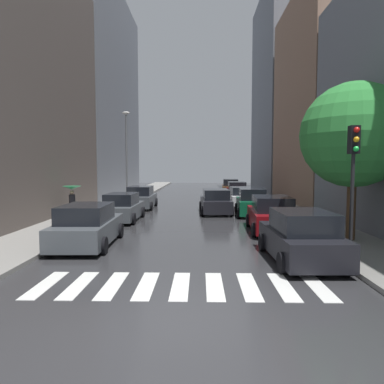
# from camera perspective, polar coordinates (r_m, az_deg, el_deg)

# --- Properties ---
(ground_plane) EXTENTS (28.00, 72.00, 0.04)m
(ground_plane) POSITION_cam_1_polar(r_m,az_deg,el_deg) (30.98, 0.36, -1.67)
(ground_plane) COLOR #2C2C2F
(sidewalk_left) EXTENTS (3.00, 72.00, 0.15)m
(sidewalk_left) POSITION_cam_1_polar(r_m,az_deg,el_deg) (31.75, -11.45, -1.44)
(sidewalk_left) COLOR gray
(sidewalk_left) RESTS_ON ground
(sidewalk_right) EXTENTS (3.00, 72.00, 0.15)m
(sidewalk_right) POSITION_cam_1_polar(r_m,az_deg,el_deg) (31.54, 12.25, -1.49)
(sidewalk_right) COLOR gray
(sidewalk_right) RESTS_ON ground
(crosswalk_stripes) EXTENTS (7.65, 2.20, 0.01)m
(crosswalk_stripes) POSITION_cam_1_polar(r_m,az_deg,el_deg) (9.55, -1.90, -15.01)
(crosswalk_stripes) COLOR silver
(crosswalk_stripes) RESTS_ON ground
(building_left_mid) EXTENTS (6.00, 19.83, 21.98)m
(building_left_mid) POSITION_cam_1_polar(r_m,az_deg,el_deg) (41.23, -15.47, 15.01)
(building_left_mid) COLOR slate
(building_left_mid) RESTS_ON ground
(building_right_mid) EXTENTS (6.00, 13.01, 17.00)m
(building_right_mid) POSITION_cam_1_polar(r_m,az_deg,el_deg) (31.99, 21.04, 13.55)
(building_right_mid) COLOR #8C6B56
(building_right_mid) RESTS_ON ground
(building_right_far) EXTENTS (6.00, 14.70, 24.19)m
(building_right_far) POSITION_cam_1_polar(r_m,az_deg,el_deg) (46.45, 14.87, 15.17)
(building_right_far) COLOR slate
(building_right_far) RESTS_ON ground
(parked_car_left_nearest) EXTENTS (2.28, 4.56, 1.66)m
(parked_car_left_nearest) POSITION_cam_1_polar(r_m,az_deg,el_deg) (14.54, -16.68, -5.36)
(parked_car_left_nearest) COLOR #474C51
(parked_car_left_nearest) RESTS_ON ground
(parked_car_left_second) EXTENTS (2.07, 4.27, 1.61)m
(parked_car_left_second) POSITION_cam_1_polar(r_m,az_deg,el_deg) (20.61, -11.28, -2.55)
(parked_car_left_second) COLOR #474C51
(parked_car_left_second) RESTS_ON ground
(parked_car_left_third) EXTENTS (2.09, 4.31, 1.66)m
(parked_car_left_third) POSITION_cam_1_polar(r_m,az_deg,el_deg) (26.60, -8.32, -0.95)
(parked_car_left_third) COLOR #474C51
(parked_car_left_third) RESTS_ON ground
(parked_car_right_nearest) EXTENTS (2.25, 4.31, 1.70)m
(parked_car_right_nearest) POSITION_cam_1_polar(r_m,az_deg,el_deg) (12.21, 17.36, -7.12)
(parked_car_right_nearest) COLOR black
(parked_car_right_nearest) RESTS_ON ground
(parked_car_right_second) EXTENTS (2.29, 4.53, 1.72)m
(parked_car_right_second) POSITION_cam_1_polar(r_m,az_deg,el_deg) (17.33, 12.79, -3.68)
(parked_car_right_second) COLOR maroon
(parked_car_right_second) RESTS_ON ground
(parked_car_right_third) EXTENTS (2.14, 4.15, 1.74)m
(parked_car_right_third) POSITION_cam_1_polar(r_m,az_deg,el_deg) (22.77, 9.68, -1.76)
(parked_car_right_third) COLOR #0C4C2D
(parked_car_right_third) RESTS_ON ground
(parked_car_right_fourth) EXTENTS (2.17, 4.09, 1.53)m
(parked_car_right_fourth) POSITION_cam_1_polar(r_m,az_deg,el_deg) (27.97, 8.04, -0.82)
(parked_car_right_fourth) COLOR silver
(parked_car_right_fourth) RESTS_ON ground
(parked_car_right_fifth) EXTENTS (2.05, 4.18, 1.70)m
(parked_car_right_fifth) POSITION_cam_1_polar(r_m,az_deg,el_deg) (33.39, 7.28, 0.12)
(parked_car_right_fifth) COLOR maroon
(parked_car_right_fifth) RESTS_ON ground
(parked_car_right_sixth) EXTENTS (2.15, 4.20, 1.75)m
(parked_car_right_sixth) POSITION_cam_1_polar(r_m,az_deg,el_deg) (38.93, 6.27, 0.73)
(parked_car_right_sixth) COLOR brown
(parked_car_right_sixth) RESTS_ON ground
(car_midroad) EXTENTS (2.21, 4.56, 1.63)m
(car_midroad) POSITION_cam_1_polar(r_m,az_deg,el_deg) (23.59, 3.86, -1.61)
(car_midroad) COLOR black
(car_midroad) RESTS_ON ground
(pedestrian_near_tree) EXTENTS (1.08, 1.08, 1.85)m
(pedestrian_near_tree) POSITION_cam_1_polar(r_m,az_deg,el_deg) (21.69, -18.98, -0.30)
(pedestrian_near_tree) COLOR brown
(pedestrian_near_tree) RESTS_ON sidewalk_left
(street_tree_right) EXTENTS (4.22, 4.22, 6.37)m
(street_tree_right) POSITION_cam_1_polar(r_m,az_deg,el_deg) (15.70, 24.84, 8.37)
(street_tree_right) COLOR #513823
(street_tree_right) RESTS_ON sidewalk_right
(traffic_light_right_corner) EXTENTS (0.30, 0.42, 4.30)m
(traffic_light_right_corner) POSITION_cam_1_polar(r_m,az_deg,el_deg) (12.42, 24.82, 4.45)
(traffic_light_right_corner) COLOR black
(traffic_light_right_corner) RESTS_ON sidewalk_right
(lamp_post_left) EXTENTS (0.60, 0.28, 7.48)m
(lamp_post_left) POSITION_cam_1_polar(r_m,az_deg,el_deg) (29.47, -10.63, 6.62)
(lamp_post_left) COLOR #595B60
(lamp_post_left) RESTS_ON sidewalk_left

